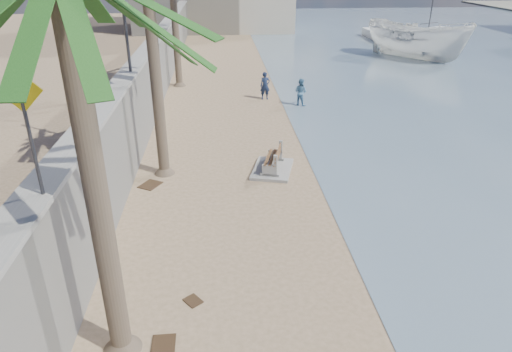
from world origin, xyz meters
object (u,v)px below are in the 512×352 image
person_a (265,84)px  person_b (301,91)px  yacht_far (389,38)px  boat_cruiser (417,38)px  sailboat_west (428,31)px  bench_far (273,161)px

person_a → person_b: person_a is taller
yacht_far → boat_cruiser: bearing=173.5°
boat_cruiser → sailboat_west: size_ratio=0.46×
yacht_far → bench_far: bearing=151.9°
bench_far → person_a: size_ratio=1.31×
sailboat_west → person_a: bearing=-130.2°
yacht_far → sailboat_west: bearing=-54.8°
person_b → yacht_far: (12.77, 21.52, -0.51)m
person_a → person_b: size_ratio=1.09×
person_a → boat_cruiser: (13.85, 11.38, 0.76)m
person_a → sailboat_west: 32.16m
bench_far → sailboat_west: bearing=58.4°
person_a → person_b: bearing=-41.5°
bench_far → person_a: person_a is taller
bench_far → boat_cruiser: size_ratio=0.58×
person_a → boat_cruiser: boat_cruiser is taller
bench_far → yacht_far: yacht_far is taller
bench_far → yacht_far: bearing=63.1°
person_b → sailboat_west: 32.12m
person_b → person_a: bearing=1.2°
person_b → yacht_far: size_ratio=0.18×
bench_far → boat_cruiser: bearing=56.1°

